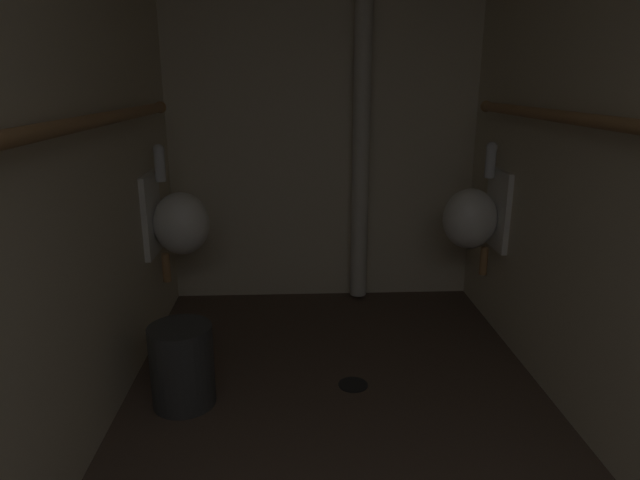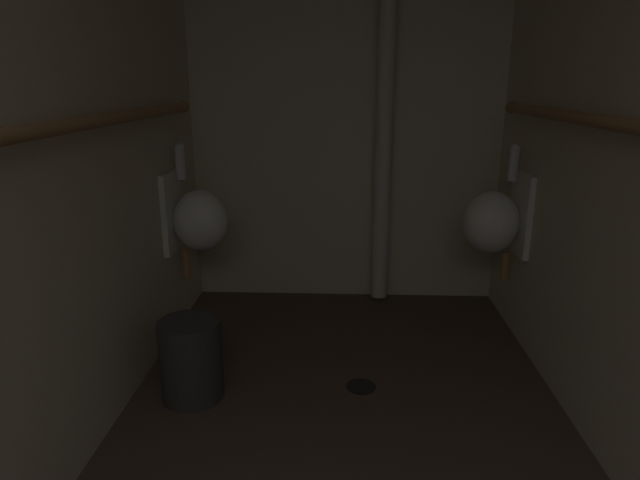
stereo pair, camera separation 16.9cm
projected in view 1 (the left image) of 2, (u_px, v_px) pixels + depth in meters
The scene contains 9 objects.
wall_left at pixel (17, 130), 1.61m from camera, with size 0.06×3.67×2.49m, color beige.
wall_back at pixel (323, 104), 3.39m from camera, with size 2.05×0.06×2.49m, color beige.
urinal_left_mid at pixel (177, 221), 2.95m from camera, with size 0.32×0.30×0.76m.
urinal_right_mid at pixel (474, 217), 3.06m from camera, with size 0.32×0.30×0.76m.
supply_pipe_left at pixel (51, 130), 1.63m from camera, with size 0.06×2.87×0.06m.
supply_pipe_right at pixel (638, 127), 1.73m from camera, with size 0.06×2.89×0.06m.
standpipe_back_wall at pixel (362, 104), 3.29m from camera, with size 0.11×0.11×2.44m, color beige.
floor_drain at pixel (353, 384), 2.59m from camera, with size 0.14×0.14×0.01m, color black.
waste_bin at pixel (182, 365), 2.40m from camera, with size 0.28×0.28×0.37m, color #2D2D2D.
Camera 1 is at (-0.18, 0.10, 1.39)m, focal length 30.85 mm.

